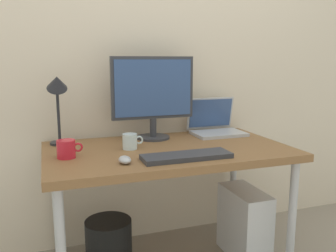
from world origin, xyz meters
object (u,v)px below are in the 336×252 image
object	(u,v)px
mouse	(125,160)
computer_tower	(244,223)
desk	(168,158)
monitor	(153,93)
coffee_mug	(66,149)
glass_cup	(130,141)
desk_lamp	(57,93)
wastebasket	(109,245)
keyboard	(187,156)
laptop	(215,125)

from	to	relation	value
mouse	computer_tower	xyz separation A→B (m)	(0.76, 0.18, -0.52)
desk	monitor	distance (m)	0.42
coffee_mug	glass_cup	xyz separation A→B (m)	(0.33, 0.07, -0.00)
mouse	coffee_mug	bearing A→B (deg)	143.31
desk_lamp	wastebasket	size ratio (longest dim) A/B	1.39
computer_tower	coffee_mug	bearing A→B (deg)	179.73
keyboard	glass_cup	xyz separation A→B (m)	(-0.21, 0.28, 0.03)
desk	coffee_mug	bearing A→B (deg)	-176.36
glass_cup	desk_lamp	bearing A→B (deg)	149.71
desk	keyboard	world-z (taller)	keyboard
laptop	wastebasket	xyz separation A→B (m)	(-0.74, -0.18, -0.62)
keyboard	wastebasket	distance (m)	0.74
mouse	wastebasket	xyz separation A→B (m)	(-0.04, 0.30, -0.58)
coffee_mug	glass_cup	world-z (taller)	coffee_mug
glass_cup	desk	bearing A→B (deg)	-11.19
mouse	desk	bearing A→B (deg)	37.31
monitor	desk_lamp	xyz separation A→B (m)	(-0.54, 0.00, 0.01)
wastebasket	glass_cup	bearing A→B (deg)	-16.80
desk	laptop	distance (m)	0.50
monitor	wastebasket	world-z (taller)	monitor
glass_cup	wastebasket	bearing A→B (deg)	163.20
mouse	computer_tower	bearing A→B (deg)	13.32
monitor	keyboard	size ratio (longest dim) A/B	1.14
glass_cup	wastebasket	size ratio (longest dim) A/B	0.38
desk	glass_cup	size ratio (longest dim) A/B	11.50
laptop	desk_lamp	world-z (taller)	desk_lamp
mouse	computer_tower	size ratio (longest dim) A/B	0.21
desk_lamp	laptop	bearing A→B (deg)	0.89
glass_cup	laptop	bearing A→B (deg)	19.78
coffee_mug	glass_cup	distance (m)	0.34
laptop	mouse	bearing A→B (deg)	-145.61
coffee_mug	monitor	bearing A→B (deg)	27.97
keyboard	coffee_mug	size ratio (longest dim) A/B	3.53
laptop	desk_lamp	distance (m)	0.99
monitor	mouse	world-z (taller)	monitor
coffee_mug	wastebasket	bearing A→B (deg)	28.28
monitor	glass_cup	size ratio (longest dim) A/B	4.42
laptop	mouse	xyz separation A→B (m)	(-0.70, -0.48, -0.04)
desk	monitor	world-z (taller)	monitor
desk	computer_tower	size ratio (longest dim) A/B	3.11
coffee_mug	glass_cup	size ratio (longest dim) A/B	1.10
desk	laptop	bearing A→B (deg)	32.24
desk_lamp	wastebasket	bearing A→B (deg)	-36.56
desk_lamp	coffee_mug	distance (m)	0.37
monitor	laptop	size ratio (longest dim) A/B	1.57
computer_tower	mouse	bearing A→B (deg)	-166.68
desk	mouse	world-z (taller)	mouse
monitor	computer_tower	distance (m)	0.96
keyboard	wastebasket	bearing A→B (deg)	137.18
coffee_mug	wastebasket	size ratio (longest dim) A/B	0.42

